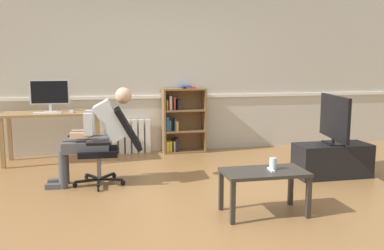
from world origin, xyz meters
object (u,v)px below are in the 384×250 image
object	(u,v)px
person_seated	(97,133)
imac_monitor	(50,93)
computer_desk	(52,119)
tv_screen	(334,119)
keyboard	(48,113)
coffee_table	(264,177)
computer_mouse	(71,112)
tv_stand	(332,160)
drinking_glass	(273,164)
bookshelf	(181,121)
office_chair	(112,143)
radiator	(128,136)
spare_remote	(271,170)

from	to	relation	value
person_seated	imac_monitor	bearing A→B (deg)	-151.62
computer_desk	tv_screen	distance (m)	4.02
keyboard	coffee_table	distance (m)	3.49
keyboard	computer_mouse	size ratio (longest dim) A/B	3.91
keyboard	tv_stand	size ratio (longest dim) A/B	0.40
coffee_table	drinking_glass	size ratio (longest dim) A/B	7.10
keyboard	bookshelf	distance (m)	2.11
office_chair	coffee_table	world-z (taller)	office_chair
person_seated	tv_stand	world-z (taller)	person_seated
radiator	tv_stand	distance (m)	3.23
computer_desk	radiator	size ratio (longest dim) A/B	1.89
computer_desk	imac_monitor	xyz separation A→B (m)	(-0.02, 0.08, 0.38)
office_chair	spare_remote	bearing A→B (deg)	49.52
person_seated	office_chair	bearing A→B (deg)	90.00
radiator	tv_screen	bearing A→B (deg)	-38.14
bookshelf	drinking_glass	xyz separation A→B (m)	(0.37, -2.98, -0.02)
radiator	tv_screen	size ratio (longest dim) A/B	0.80
office_chair	drinking_glass	xyz separation A→B (m)	(1.54, -1.35, -0.02)
drinking_glass	spare_remote	bearing A→B (deg)	-130.72
computer_mouse	bookshelf	distance (m)	1.78
imac_monitor	coffee_table	size ratio (longest dim) A/B	0.69
imac_monitor	office_chair	xyz separation A→B (m)	(0.87, -1.41, -0.51)
bookshelf	office_chair	xyz separation A→B (m)	(-1.17, -1.63, -0.01)
coffee_table	tv_stand	bearing A→B (deg)	38.43
tv_stand	tv_screen	distance (m)	0.55
radiator	tv_stand	size ratio (longest dim) A/B	0.76
keyboard	radiator	bearing A→B (deg)	24.23
bookshelf	tv_stand	world-z (taller)	bookshelf
keyboard	spare_remote	size ratio (longest dim) A/B	2.61
person_seated	coffee_table	bearing A→B (deg)	51.83
tv_screen	coffee_table	bearing A→B (deg)	138.00
bookshelf	person_seated	xyz separation A→B (m)	(-1.35, -1.62, 0.12)
computer_desk	spare_remote	distance (m)	3.60
computer_desk	bookshelf	distance (m)	2.03
person_seated	spare_remote	world-z (taller)	person_seated
keyboard	coffee_table	xyz separation A→B (m)	(2.32, -2.57, -0.38)
computer_desk	tv_stand	bearing A→B (deg)	-23.59
tv_screen	drinking_glass	distance (m)	1.71
bookshelf	tv_stand	xyz separation A→B (m)	(1.67, -1.90, -0.31)
radiator	coffee_table	bearing A→B (deg)	-69.74
keyboard	bookshelf	world-z (taller)	bookshelf
imac_monitor	keyboard	xyz separation A→B (m)	(-0.02, -0.22, -0.27)
computer_desk	radiator	world-z (taller)	computer_desk
office_chair	coffee_table	xyz separation A→B (m)	(1.44, -1.38, -0.14)
bookshelf	drinking_glass	size ratio (longest dim) A/B	9.59
radiator	drinking_glass	distance (m)	3.33
keyboard	coffee_table	size ratio (longest dim) A/B	0.47
radiator	person_seated	size ratio (longest dim) A/B	0.62
office_chair	coffee_table	size ratio (longest dim) A/B	1.15
computer_desk	bookshelf	bearing A→B (deg)	8.30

